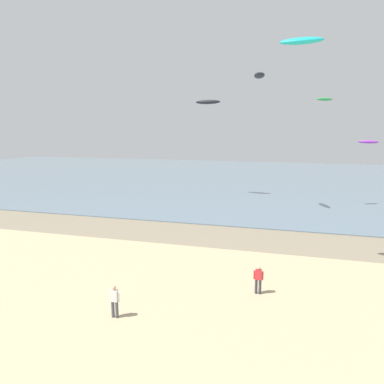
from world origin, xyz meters
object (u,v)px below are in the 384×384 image
at_px(kite_aloft_3, 368,142).
at_px(kite_aloft_5, 208,102).
at_px(kite_aloft_0, 259,75).
at_px(kite_aloft_2, 301,41).
at_px(person_by_waterline, 115,300).
at_px(kite_aloft_1, 325,99).
at_px(person_nearest_camera, 258,279).

xyz_separation_m(kite_aloft_3, kite_aloft_5, (-20.12, 0.43, 5.13)).
xyz_separation_m(kite_aloft_0, kite_aloft_2, (3.85, -16.67, -0.49)).
relative_size(person_by_waterline, kite_aloft_3, 0.74).
relative_size(kite_aloft_1, kite_aloft_3, 0.85).
bearing_deg(kite_aloft_1, kite_aloft_2, 53.73).
distance_m(person_nearest_camera, kite_aloft_0, 25.13).
bearing_deg(person_nearest_camera, person_by_waterline, -146.12).
distance_m(person_nearest_camera, kite_aloft_3, 30.46).
distance_m(person_nearest_camera, person_by_waterline, 8.19).
bearing_deg(kite_aloft_2, person_nearest_camera, -110.53).
xyz_separation_m(person_by_waterline, kite_aloft_2, (8.58, 8.49, 13.76)).
bearing_deg(person_by_waterline, kite_aloft_1, 67.54).
distance_m(person_nearest_camera, kite_aloft_2, 14.42).
bearing_deg(person_nearest_camera, kite_aloft_5, 108.58).
height_order(person_by_waterline, kite_aloft_5, kite_aloft_5).
relative_size(person_nearest_camera, kite_aloft_2, 0.66).
xyz_separation_m(kite_aloft_1, kite_aloft_3, (5.61, 3.53, -4.87)).
xyz_separation_m(kite_aloft_0, kite_aloft_3, (12.75, 7.05, -7.25)).
bearing_deg(person_nearest_camera, kite_aloft_1, 78.14).
bearing_deg(kite_aloft_3, kite_aloft_1, -132.76).
xyz_separation_m(person_nearest_camera, kite_aloft_0, (-2.07, 20.60, 14.25)).
relative_size(kite_aloft_1, kite_aloft_5, 0.56).
bearing_deg(kite_aloft_3, kite_aloft_2, -95.45).
bearing_deg(kite_aloft_0, kite_aloft_2, -4.46).
height_order(person_by_waterline, kite_aloft_3, kite_aloft_3).
distance_m(kite_aloft_2, kite_aloft_3, 26.22).
height_order(person_nearest_camera, kite_aloft_0, kite_aloft_0).
relative_size(kite_aloft_1, kite_aloft_2, 0.76).
height_order(kite_aloft_3, kite_aloft_5, kite_aloft_5).
xyz_separation_m(person_nearest_camera, kite_aloft_2, (1.78, 3.93, 13.76)).
bearing_deg(kite_aloft_0, person_by_waterline, -28.11).
relative_size(kite_aloft_0, kite_aloft_2, 1.15).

